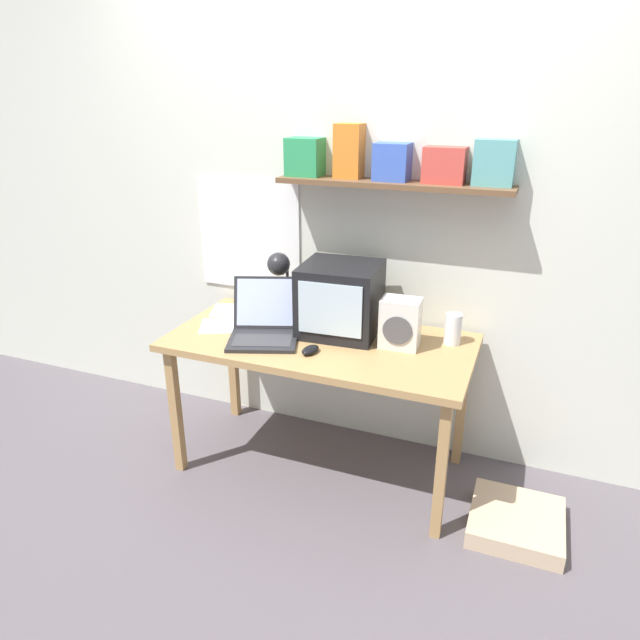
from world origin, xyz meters
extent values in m
plane|color=#595258|center=(0.00, 0.00, 0.00)|extent=(12.00, 12.00, 0.00)
cube|color=silver|center=(0.00, 0.41, 1.30)|extent=(5.60, 0.06, 2.60)
cube|color=white|center=(-0.57, 0.38, 1.10)|extent=(0.60, 0.01, 0.60)
cube|color=brown|center=(0.24, 0.29, 1.43)|extent=(1.11, 0.18, 0.02)
cube|color=#2A9054|center=(-0.20, 0.32, 1.53)|extent=(0.17, 0.13, 0.18)
cube|color=orange|center=(0.02, 0.33, 1.57)|extent=(0.13, 0.11, 0.25)
cube|color=#3A5BBF|center=(0.23, 0.32, 1.53)|extent=(0.16, 0.13, 0.17)
cube|color=#C9443B|center=(0.47, 0.33, 1.52)|extent=(0.19, 0.12, 0.16)
cube|color=#58A0A1|center=(0.69, 0.33, 1.54)|extent=(0.17, 0.11, 0.20)
cube|color=tan|center=(0.00, 0.00, 0.71)|extent=(1.45, 0.71, 0.03)
cube|color=tan|center=(-0.66, -0.29, 0.34)|extent=(0.04, 0.05, 0.69)
cube|color=tan|center=(0.66, -0.29, 0.34)|extent=(0.04, 0.05, 0.69)
cube|color=tan|center=(-0.66, 0.29, 0.34)|extent=(0.04, 0.05, 0.69)
cube|color=tan|center=(0.66, 0.29, 0.34)|extent=(0.04, 0.05, 0.69)
cube|color=black|center=(0.06, 0.12, 0.90)|extent=(0.39, 0.37, 0.34)
cube|color=silver|center=(0.07, -0.05, 0.90)|extent=(0.30, 0.03, 0.25)
cube|color=#232326|center=(-0.24, -0.13, 0.73)|extent=(0.39, 0.35, 0.02)
cube|color=#38383A|center=(-0.23, -0.15, 0.74)|extent=(0.30, 0.23, 0.00)
cube|color=#232326|center=(-0.30, 0.04, 0.86)|extent=(0.34, 0.21, 0.24)
cube|color=#B2C0E5|center=(-0.30, 0.04, 0.86)|extent=(0.30, 0.19, 0.22)
cylinder|color=#232326|center=(-0.28, 0.24, 0.73)|extent=(0.12, 0.12, 0.01)
cylinder|color=#232326|center=(-0.28, 0.24, 0.88)|extent=(0.02, 0.02, 0.28)
sphere|color=#232326|center=(-0.29, 0.17, 1.02)|extent=(0.12, 0.12, 0.12)
cylinder|color=white|center=(0.60, 0.18, 0.80)|extent=(0.08, 0.08, 0.15)
cylinder|color=orange|center=(0.60, 0.18, 0.78)|extent=(0.07, 0.07, 0.11)
cube|color=silver|center=(0.37, 0.06, 0.84)|extent=(0.18, 0.13, 0.24)
cylinder|color=#4C4C51|center=(0.38, -0.01, 0.83)|extent=(0.13, 0.01, 0.13)
ellipsoid|color=black|center=(0.02, -0.16, 0.74)|extent=(0.08, 0.12, 0.03)
cube|color=white|center=(-0.58, 0.19, 0.73)|extent=(0.28, 0.26, 0.00)
cube|color=white|center=(-0.53, -0.03, 0.73)|extent=(0.28, 0.27, 0.00)
cube|color=#CBAD8A|center=(0.99, -0.13, 0.04)|extent=(0.40, 0.40, 0.09)
camera|label=1|loc=(0.91, -2.33, 1.84)|focal=32.00mm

